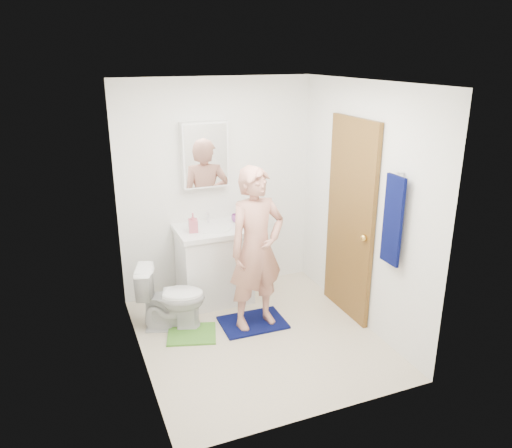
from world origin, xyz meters
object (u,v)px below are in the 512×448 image
(toilet, at_px, (172,297))
(vanity_cabinet, at_px, (214,266))
(toothbrush_cup, at_px, (236,218))
(man, at_px, (256,249))
(soap_dispenser, at_px, (193,223))
(medicine_cabinet, at_px, (205,155))
(towel, at_px, (393,221))

(toilet, bearing_deg, vanity_cabinet, -36.25)
(toilet, relative_size, toothbrush_cup, 6.11)
(vanity_cabinet, relative_size, toilet, 1.20)
(vanity_cabinet, relative_size, man, 0.49)
(toilet, distance_m, soap_dispenser, 0.80)
(man, bearing_deg, vanity_cabinet, 98.61)
(medicine_cabinet, distance_m, toilet, 1.53)
(soap_dispenser, bearing_deg, toothbrush_cup, 15.25)
(towel, relative_size, man, 0.49)
(soap_dispenser, relative_size, man, 0.13)
(soap_dispenser, xyz_separation_m, man, (0.45, -0.65, -0.12))
(towel, bearing_deg, man, 140.67)
(vanity_cabinet, height_order, toilet, vanity_cabinet)
(medicine_cabinet, xyz_separation_m, man, (0.22, -0.92, -0.77))
(toothbrush_cup, bearing_deg, soap_dispenser, -164.75)
(vanity_cabinet, bearing_deg, medicine_cabinet, 90.00)
(toilet, bearing_deg, toothbrush_cup, -41.74)
(medicine_cabinet, relative_size, toothbrush_cup, 6.43)
(soap_dispenser, bearing_deg, medicine_cabinet, 49.90)
(medicine_cabinet, height_order, toilet, medicine_cabinet)
(medicine_cabinet, xyz_separation_m, soap_dispenser, (-0.23, -0.27, -0.65))
(medicine_cabinet, bearing_deg, soap_dispenser, -130.10)
(toilet, xyz_separation_m, man, (0.79, -0.28, 0.50))
(medicine_cabinet, bearing_deg, man, -76.58)
(towel, xyz_separation_m, soap_dispenser, (-1.41, 1.44, -0.30))
(medicine_cabinet, xyz_separation_m, toilet, (-0.57, -0.64, -1.27))
(man, bearing_deg, toilet, 151.47)
(toilet, xyz_separation_m, soap_dispenser, (0.34, 0.37, 0.62))
(medicine_cabinet, bearing_deg, toothbrush_cup, -23.03)
(vanity_cabinet, distance_m, medicine_cabinet, 1.22)
(medicine_cabinet, bearing_deg, towel, -55.39)
(medicine_cabinet, relative_size, soap_dispenser, 3.41)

